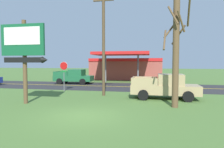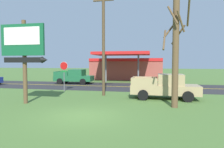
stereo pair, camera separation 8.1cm
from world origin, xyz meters
The scene contains 10 objects.
ground_plane centered at (0.00, 0.00, 0.00)m, with size 180.00×180.00×0.00m, color #4C7033.
road_asphalt centered at (0.00, 13.00, 0.01)m, with size 140.00×8.00×0.02m, color #2B2B2D.
road_centre_line centered at (0.00, 13.00, 0.02)m, with size 126.00×0.20×0.01m, color gold.
motel_sign centered at (-4.99, 2.18, 3.90)m, with size 3.46×0.54×5.78m.
stop_sign centered at (-4.91, 8.17, 2.03)m, with size 0.80×0.08×2.95m.
utility_pole centered at (-0.46, 6.57, 5.04)m, with size 1.97×0.26×9.45m.
bare_tree centered at (5.07, 3.06, 3.72)m, with size 1.70×1.67×7.13m.
gas_station centered at (-0.59, 23.95, 1.94)m, with size 12.00×11.50×4.40m.
pickup_tan_parked_on_lawn centered at (4.69, 5.98, 0.96)m, with size 5.24×2.33×1.96m.
pickup_green_on_road centered at (-6.61, 15.00, 0.96)m, with size 5.20×2.24×1.96m.
Camera 1 is at (3.46, -9.70, 2.83)m, focal length 30.98 mm.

